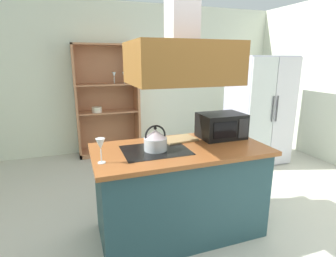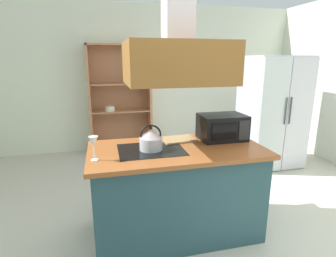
{
  "view_description": "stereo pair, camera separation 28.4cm",
  "coord_description": "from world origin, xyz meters",
  "px_view_note": "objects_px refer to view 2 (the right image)",
  "views": [
    {
      "loc": [
        -1.07,
        -2.12,
        1.72
      ],
      "look_at": [
        -0.15,
        0.47,
        1.0
      ],
      "focal_mm": 28.68,
      "sensor_mm": 36.0,
      "label": 1
    },
    {
      "loc": [
        -0.8,
        -2.2,
        1.72
      ],
      "look_at": [
        -0.15,
        0.47,
        1.0
      ],
      "focal_mm": 28.68,
      "sensor_mm": 36.0,
      "label": 2
    }
  ],
  "objects_px": {
    "cutting_board": "(178,139)",
    "microwave": "(222,127)",
    "dish_cabinet": "(120,106)",
    "refrigerator": "(272,112)",
    "wine_glass_on_counter": "(94,143)",
    "kettle": "(151,139)"
  },
  "relations": [
    {
      "from": "kettle",
      "to": "wine_glass_on_counter",
      "type": "distance_m",
      "value": 0.52
    },
    {
      "from": "refrigerator",
      "to": "kettle",
      "type": "relative_size",
      "value": 7.46
    },
    {
      "from": "kettle",
      "to": "microwave",
      "type": "xyz_separation_m",
      "value": [
        0.78,
        0.17,
        0.03
      ]
    },
    {
      "from": "dish_cabinet",
      "to": "wine_glass_on_counter",
      "type": "distance_m",
      "value": 2.85
    },
    {
      "from": "refrigerator",
      "to": "cutting_board",
      "type": "distance_m",
      "value": 2.26
    },
    {
      "from": "dish_cabinet",
      "to": "cutting_board",
      "type": "height_order",
      "value": "dish_cabinet"
    },
    {
      "from": "refrigerator",
      "to": "kettle",
      "type": "xyz_separation_m",
      "value": [
        -2.24,
        -1.43,
        0.12
      ]
    },
    {
      "from": "cutting_board",
      "to": "microwave",
      "type": "distance_m",
      "value": 0.48
    },
    {
      "from": "kettle",
      "to": "microwave",
      "type": "bearing_deg",
      "value": 11.95
    },
    {
      "from": "cutting_board",
      "to": "dish_cabinet",
      "type": "bearing_deg",
      "value": 99.84
    },
    {
      "from": "refrigerator",
      "to": "kettle",
      "type": "distance_m",
      "value": 2.66
    },
    {
      "from": "refrigerator",
      "to": "microwave",
      "type": "height_order",
      "value": "refrigerator"
    },
    {
      "from": "cutting_board",
      "to": "microwave",
      "type": "relative_size",
      "value": 0.74
    },
    {
      "from": "microwave",
      "to": "cutting_board",
      "type": "bearing_deg",
      "value": 171.84
    },
    {
      "from": "cutting_board",
      "to": "wine_glass_on_counter",
      "type": "height_order",
      "value": "wine_glass_on_counter"
    },
    {
      "from": "microwave",
      "to": "dish_cabinet",
      "type": "bearing_deg",
      "value": 109.33
    },
    {
      "from": "kettle",
      "to": "wine_glass_on_counter",
      "type": "bearing_deg",
      "value": -163.49
    },
    {
      "from": "kettle",
      "to": "microwave",
      "type": "distance_m",
      "value": 0.8
    },
    {
      "from": "refrigerator",
      "to": "cutting_board",
      "type": "bearing_deg",
      "value": -148.02
    },
    {
      "from": "refrigerator",
      "to": "wine_glass_on_counter",
      "type": "distance_m",
      "value": 3.17
    },
    {
      "from": "microwave",
      "to": "wine_glass_on_counter",
      "type": "height_order",
      "value": "microwave"
    },
    {
      "from": "refrigerator",
      "to": "wine_glass_on_counter",
      "type": "bearing_deg",
      "value": -150.12
    }
  ]
}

